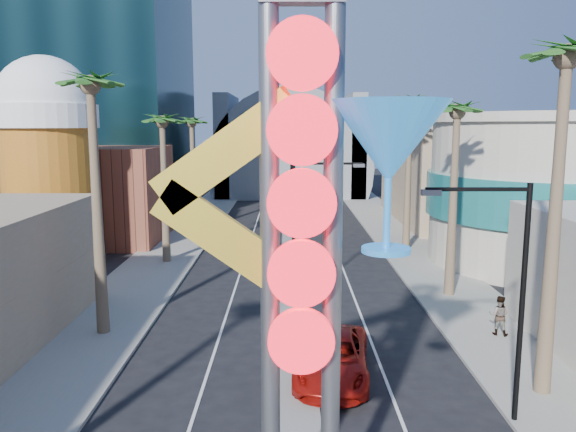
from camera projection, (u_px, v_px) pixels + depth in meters
name	position (u px, v px, depth m)	size (l,w,h in m)	color
sidewalk_west	(174.00, 247.00, 45.23)	(5.00, 100.00, 0.15)	gray
sidewalk_east	(409.00, 247.00, 45.23)	(5.00, 100.00, 0.15)	gray
median	(291.00, 240.00, 48.19)	(1.60, 84.00, 0.15)	gray
brick_filler_west	(103.00, 194.00, 47.56)	(10.00, 10.00, 8.00)	brown
filler_east	(447.00, 173.00, 57.28)	(10.00, 20.00, 10.00)	#968561
beer_mug	(48.00, 153.00, 39.06)	(7.00, 7.00, 14.50)	#AF5417
turquoise_building	(548.00, 190.00, 39.47)	(16.60, 16.60, 10.60)	#B2AA96
canopy	(290.00, 164.00, 81.08)	(22.00, 16.00, 22.00)	slate
neon_sign	(338.00, 237.00, 12.45)	(6.53, 2.60, 12.55)	gray
streetlight_0	(304.00, 219.00, 29.65)	(3.79, 0.25, 8.00)	black
streetlight_1	(285.00, 178.00, 53.35)	(3.79, 0.25, 8.00)	black
streetlight_2	(509.00, 282.00, 17.81)	(3.45, 0.25, 8.00)	black
palm_1	(91.00, 101.00, 24.76)	(2.40, 2.40, 12.70)	brown
palm_2	(162.00, 130.00, 38.79)	(2.40, 2.40, 11.20)	brown
palm_3	(192.00, 129.00, 50.64)	(2.40, 2.40, 11.20)	brown
palm_5	(565.00, 80.00, 18.76)	(2.40, 2.40, 13.20)	brown
palm_6	(457.00, 122.00, 30.82)	(2.40, 2.40, 11.70)	brown
palm_7	(410.00, 111.00, 42.53)	(2.40, 2.40, 12.70)	brown
red_pickup	(332.00, 357.00, 21.87)	(2.77, 6.00, 1.67)	#A9130D
pedestrian_b	(499.00, 315.00, 25.95)	(0.90, 0.70, 1.85)	gray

